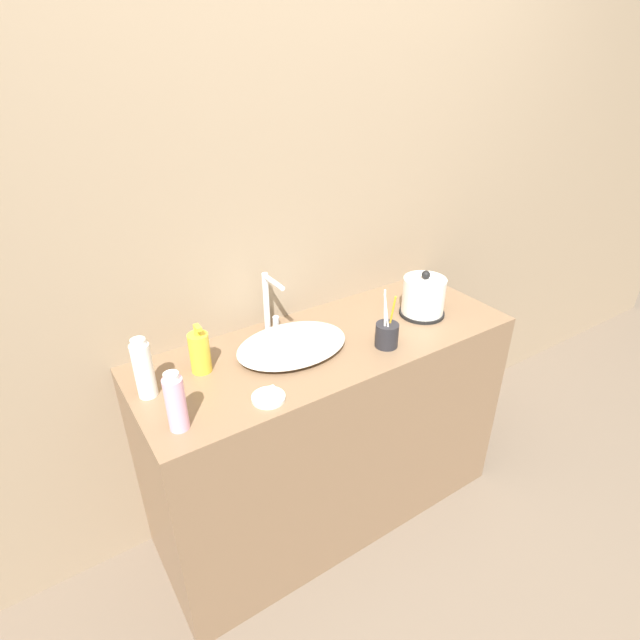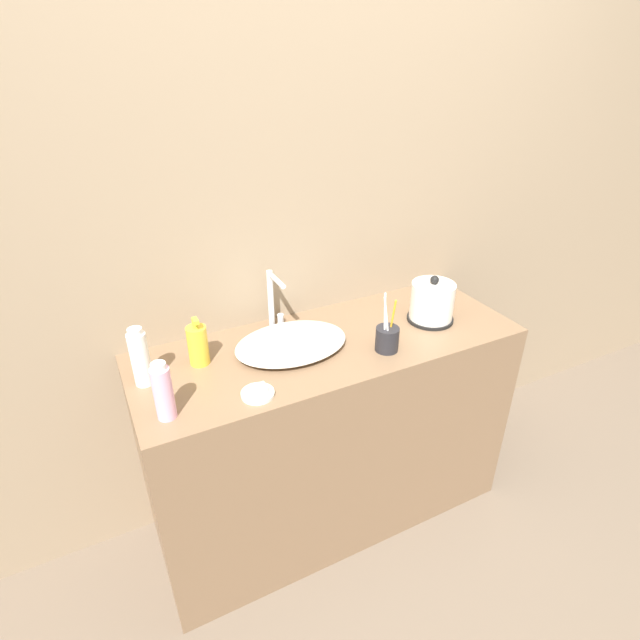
# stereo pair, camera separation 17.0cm
# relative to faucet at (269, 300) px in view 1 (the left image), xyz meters

# --- Properties ---
(ground_plane) EXTENTS (12.00, 12.00, 0.00)m
(ground_plane) POSITION_rel_faucet_xyz_m (0.14, -0.44, -0.96)
(ground_plane) COLOR #6B5B4C
(wall_back) EXTENTS (6.00, 0.04, 2.60)m
(wall_back) POSITION_rel_faucet_xyz_m (0.14, 0.09, 0.34)
(wall_back) COLOR gray
(wall_back) RESTS_ON ground_plane
(vanity_counter) EXTENTS (1.39, 0.51, 0.83)m
(vanity_counter) POSITION_rel_faucet_xyz_m (0.14, -0.19, -0.54)
(vanity_counter) COLOR brown
(vanity_counter) RESTS_ON ground_plane
(sink_basin) EXTENTS (0.40, 0.29, 0.05)m
(sink_basin) POSITION_rel_faucet_xyz_m (-0.00, -0.16, -0.10)
(sink_basin) COLOR silver
(sink_basin) RESTS_ON vanity_counter
(faucet) EXTENTS (0.06, 0.14, 0.22)m
(faucet) POSITION_rel_faucet_xyz_m (0.00, 0.00, 0.00)
(faucet) COLOR silver
(faucet) RESTS_ON vanity_counter
(electric_kettle) EXTENTS (0.18, 0.18, 0.18)m
(electric_kettle) POSITION_rel_faucet_xyz_m (0.55, -0.21, -0.05)
(electric_kettle) COLOR black
(electric_kettle) RESTS_ON vanity_counter
(toothbrush_cup) EXTENTS (0.08, 0.08, 0.22)m
(toothbrush_cup) POSITION_rel_faucet_xyz_m (0.28, -0.32, -0.08)
(toothbrush_cup) COLOR #232328
(toothbrush_cup) RESTS_ON vanity_counter
(lotion_bottle) EXTENTS (0.07, 0.07, 0.17)m
(lotion_bottle) POSITION_rel_faucet_xyz_m (-0.31, -0.11, -0.05)
(lotion_bottle) COLOR gold
(lotion_bottle) RESTS_ON vanity_counter
(shampoo_bottle) EXTENTS (0.06, 0.06, 0.19)m
(shampoo_bottle) POSITION_rel_faucet_xyz_m (-0.49, -0.14, -0.03)
(shampoo_bottle) COLOR white
(shampoo_bottle) RESTS_ON vanity_counter
(mouthwash_bottle) EXTENTS (0.05, 0.05, 0.18)m
(mouthwash_bottle) POSITION_rel_faucet_xyz_m (-0.47, -0.33, -0.04)
(mouthwash_bottle) COLOR #EAA8C6
(mouthwash_bottle) RESTS_ON vanity_counter
(soap_dish) EXTENTS (0.10, 0.10, 0.03)m
(soap_dish) POSITION_rel_faucet_xyz_m (-0.20, -0.36, -0.11)
(soap_dish) COLOR silver
(soap_dish) RESTS_ON vanity_counter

